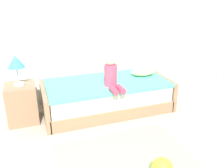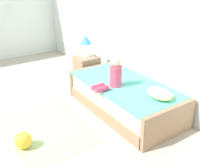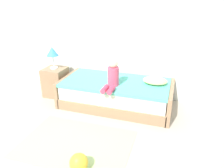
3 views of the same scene
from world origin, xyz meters
The scene contains 8 objects.
wall_rear centered at (0.00, 2.60, 1.45)m, with size 7.20×0.10×2.90m, color silver.
bed centered at (0.58, 2.00, 0.25)m, with size 2.11×1.00×0.50m.
nightstand centered at (-0.77, 2.05, 0.30)m, with size 0.44×0.44×0.60m, color #997556.
table_lamp centered at (-0.77, 2.05, 0.94)m, with size 0.24×0.24×0.45m.
child_figure centered at (0.58, 1.77, 0.70)m, with size 0.20×0.51×0.50m.
pillow centered at (1.29, 2.10, 0.56)m, with size 0.44×0.30×0.13m, color #F2E58C.
toy_ball centered at (0.62, 0.27, 0.12)m, with size 0.23×0.23×0.23m, color yellow.
area_rug centered at (0.36, 0.70, 0.00)m, with size 1.60×1.10×0.01m, color #B2D189.
Camera 1 is at (-0.57, -1.47, 1.88)m, focal length 37.95 mm.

